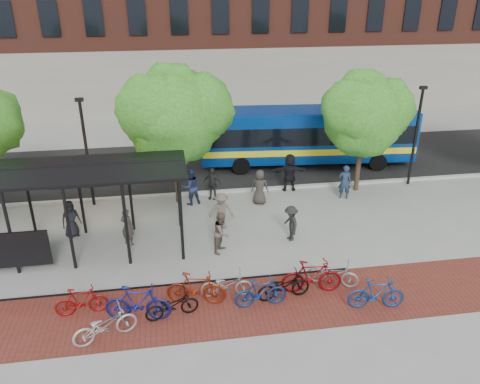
{
  "coord_description": "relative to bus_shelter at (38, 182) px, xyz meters",
  "views": [
    {
      "loc": [
        -3.21,
        -17.3,
        9.81
      ],
      "look_at": [
        -0.43,
        0.47,
        1.6
      ],
      "focal_mm": 35.0,
      "sensor_mm": 36.0,
      "label": 1
    }
  ],
  "objects": [
    {
      "name": "ground",
      "position": [
        8.13,
        0.48,
        -3.0
      ],
      "size": [
        160.0,
        160.0,
        0.0
      ],
      "primitive_type": "plane",
      "color": "#9E9E99",
      "rests_on": "ground"
    },
    {
      "name": "asphalt_street",
      "position": [
        8.13,
        8.48,
        -2.99
      ],
      "size": [
        160.0,
        8.0,
        0.01
      ],
      "primitive_type": "cube",
      "color": "black",
      "rests_on": "ground"
    },
    {
      "name": "curb",
      "position": [
        8.13,
        4.48,
        -2.94
      ],
      "size": [
        160.0,
        0.25,
        0.12
      ],
      "primitive_type": "cube",
      "color": "#B7B7B2",
      "rests_on": "ground"
    },
    {
      "name": "brick_strip",
      "position": [
        6.13,
        -4.52,
        -3.0
      ],
      "size": [
        24.0,
        3.0,
        0.01
      ],
      "primitive_type": "cube",
      "color": "maroon",
      "rests_on": "ground"
    },
    {
      "name": "bike_rack_rail",
      "position": [
        4.83,
        -3.62,
        -3.0
      ],
      "size": [
        12.0,
        0.05,
        0.95
      ],
      "primitive_type": "cube",
      "color": "black",
      "rests_on": "ground"
    },
    {
      "name": "bus_shelter",
      "position": [
        0.0,
        0.0,
        0.0
      ],
      "size": [
        10.6,
        3.07,
        3.6
      ],
      "color": "black",
      "rests_on": "ground"
    },
    {
      "name": "tree_b",
      "position": [
        5.23,
        3.83,
        1.46
      ],
      "size": [
        5.15,
        4.2,
        6.47
      ],
      "color": "#382619",
      "rests_on": "ground"
    },
    {
      "name": "tree_c",
      "position": [
        14.22,
        3.83,
        1.06
      ],
      "size": [
        4.66,
        3.8,
        5.92
      ],
      "color": "#382619",
      "rests_on": "ground"
    },
    {
      "name": "lamp_post_left",
      "position": [
        1.13,
        4.08,
        -0.25
      ],
      "size": [
        0.35,
        0.2,
        5.12
      ],
      "color": "black",
      "rests_on": "ground"
    },
    {
      "name": "lamp_post_right",
      "position": [
        17.13,
        4.08,
        -0.25
      ],
      "size": [
        0.35,
        0.2,
        5.12
      ],
      "color": "black",
      "rests_on": "ground"
    },
    {
      "name": "bus",
      "position": [
        12.6,
        7.73,
        -1.14
      ],
      "size": [
        12.14,
        3.62,
        3.23
      ],
      "rotation": [
        0.0,
        0.0,
        -0.08
      ],
      "color": "navy",
      "rests_on": "ground"
    },
    {
      "name": "bike_1",
      "position": [
        1.8,
        -4.14,
        -2.5
      ],
      "size": [
        1.7,
        0.6,
        1.0
      ],
      "primitive_type": "imported",
      "rotation": [
        0.0,
        0.0,
        1.65
      ],
      "color": "#9B0F0E",
      "rests_on": "ground"
    },
    {
      "name": "bike_2",
      "position": [
        2.66,
        -5.42,
        -2.49
      ],
      "size": [
        2.04,
        1.33,
        1.01
      ],
      "primitive_type": "imported",
      "rotation": [
        0.0,
        0.0,
        1.94
      ],
      "color": "#AFAFB2",
      "rests_on": "ground"
    },
    {
      "name": "bike_3",
      "position": [
        3.59,
        -4.68,
        -2.37
      ],
      "size": [
        2.15,
        0.92,
        1.25
      ],
      "primitive_type": "imported",
      "rotation": [
        0.0,
        0.0,
        1.4
      ],
      "color": "navy",
      "rests_on": "ground"
    },
    {
      "name": "bike_4",
      "position": [
        4.64,
        -4.73,
        -2.55
      ],
      "size": [
        1.8,
        0.94,
        0.9
      ],
      "primitive_type": "imported",
      "rotation": [
        0.0,
        0.0,
        1.78
      ],
      "color": "black",
      "rests_on": "ground"
    },
    {
      "name": "bike_5",
      "position": [
        5.45,
        -4.15,
        -2.41
      ],
      "size": [
        2.04,
        0.96,
        1.18
      ],
      "primitive_type": "imported",
      "rotation": [
        0.0,
        0.0,
        1.35
      ],
      "color": "maroon",
      "rests_on": "ground"
    },
    {
      "name": "bike_6",
      "position": [
        6.48,
        -3.92,
        -2.54
      ],
      "size": [
        1.79,
        0.72,
        0.92
      ],
      "primitive_type": "imported",
      "rotation": [
        0.0,
        0.0,
        1.51
      ],
      "color": "#A0A0A2",
      "rests_on": "ground"
    },
    {
      "name": "bike_7",
      "position": [
        7.51,
        -4.61,
        -2.48
      ],
      "size": [
        1.76,
        0.57,
        1.05
      ],
      "primitive_type": "imported",
      "rotation": [
        0.0,
        0.0,
        1.61
      ],
      "color": "navy",
      "rests_on": "ground"
    },
    {
      "name": "bike_8",
      "position": [
        8.35,
        -4.33,
        -2.52
      ],
      "size": [
        1.9,
        0.86,
        0.96
      ],
      "primitive_type": "imported",
      "rotation": [
        0.0,
        0.0,
        1.69
      ],
      "color": "black",
      "rests_on": "ground"
    },
    {
      "name": "bike_9",
      "position": [
        9.36,
        -4.14,
        -2.37
      ],
      "size": [
        2.13,
        0.79,
        1.25
      ],
      "primitive_type": "imported",
      "rotation": [
        0.0,
        0.0,
        1.47
      ],
      "color": "maroon",
      "rests_on": "ground"
    },
    {
      "name": "bike_10",
      "position": [
        10.23,
        -3.84,
        -2.53
      ],
      "size": [
        1.89,
        1.32,
        0.94
      ],
      "primitive_type": "imported",
      "rotation": [
        0.0,
        0.0,
        1.14
      ],
      "color": "#9E9EA0",
      "rests_on": "ground"
    },
    {
      "name": "bike_11",
      "position": [
        11.19,
        -5.29,
        -2.44
      ],
      "size": [
        1.91,
        0.75,
        1.12
      ],
      "primitive_type": "imported",
      "rotation": [
        0.0,
        0.0,
        1.45
      ],
      "color": "navy",
      "rests_on": "ground"
    },
    {
      "name": "pedestrian_0",
      "position": [
        0.65,
        1.11,
        -2.19
      ],
      "size": [
        0.94,
        0.86,
        1.62
      ],
      "primitive_type": "imported",
      "rotation": [
        0.0,
        0.0,
        0.58
      ],
      "color": "black",
      "rests_on": "ground"
    },
    {
      "name": "pedestrian_1",
      "position": [
        3.0,
        0.09,
        -2.21
      ],
      "size": [
        0.69,
        0.62,
        1.58
      ],
      "primitive_type": "imported",
      "rotation": [
        0.0,
        0.0,
        2.6
      ],
      "color": "#3C3430",
      "rests_on": "ground"
    },
    {
      "name": "pedestrian_2",
      "position": [
        5.75,
        3.44,
        -2.1
      ],
      "size": [
        1.04,
        0.92,
        1.8
      ],
      "primitive_type": "imported",
      "rotation": [
        0.0,
        0.0,
        3.45
      ],
      "color": "navy",
      "rests_on": "ground"
    },
    {
      "name": "pedestrian_3",
      "position": [
        6.88,
        0.83,
        -2.17
      ],
      "size": [
        1.16,
        0.79,
        1.66
      ],
      "primitive_type": "imported",
      "rotation": [
        0.0,
        0.0,
        -0.17
      ],
      "color": "brown",
      "rests_on": "ground"
    },
    {
      "name": "pedestrian_4",
      "position": [
        6.79,
        3.87,
        -2.2
      ],
      "size": [
        1.02,
        0.75,
        1.61
      ],
      "primitive_type": "imported",
      "rotation": [
        0.0,
        0.0,
        5.85
      ],
      "color": "#2B2B2B",
      "rests_on": "ground"
    },
    {
      "name": "pedestrian_5",
      "position": [
        10.74,
        4.28,
        -2.03
      ],
      "size": [
        1.83,
        0.69,
        1.94
      ],
      "primitive_type": "imported",
      "rotation": [
        0.0,
        0.0,
        3.08
      ],
      "color": "black",
      "rests_on": "ground"
    },
    {
      "name": "pedestrian_6",
      "position": [
        8.96,
        2.98,
        -2.14
      ],
      "size": [
        0.97,
        0.8,
        1.71
      ],
      "primitive_type": "imported",
      "rotation": [
        0.0,
        0.0,
        2.78
      ],
      "color": "#36312B",
      "rests_on": "ground"
    },
    {
      "name": "pedestrian_7",
      "position": [
        13.16,
        2.94,
        -2.14
      ],
      "size": [
        0.7,
        0.55,
        1.71
      ],
      "primitive_type": "imported",
      "rotation": [
        0.0,
        0.0,
        2.9
      ],
      "color": "#212F4E",
      "rests_on": "ground"
    },
    {
      "name": "pedestrian_8",
      "position": [
        6.68,
        -1.02,
        -2.15
      ],
      "size": [
        0.97,
        1.03,
        1.69
      ],
      "primitive_type": "imported",
      "rotation": [
        0.0,
        0.0,
        1.04
      ],
      "color": "brown",
      "rests_on": "ground"
    },
    {
      "name": "pedestrian_9",
      "position": [
        9.55,
        -0.59,
        -2.24
      ],
      "size": [
        0.72,
        1.06,
        1.52
      ],
      "primitive_type": "imported",
      "rotation": [
        0.0,
        0.0,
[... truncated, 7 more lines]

